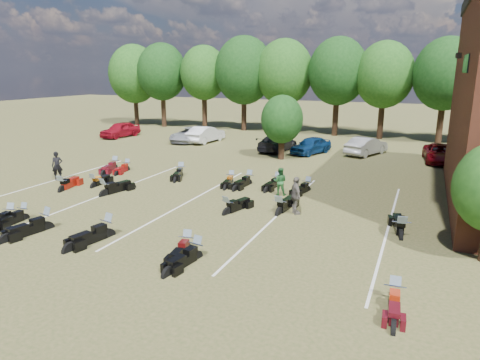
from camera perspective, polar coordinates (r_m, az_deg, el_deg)
The scene contains 34 objects.
ground at distance 18.83m, azimuth -3.54°, elevation -6.48°, with size 160.00×160.00×0.00m, color brown.
car_0 at distance 45.94m, azimuth -15.68°, elevation 6.49°, with size 1.83×4.56×1.55m, color maroon.
car_1 at distance 41.17m, azimuth -4.60°, elevation 6.10°, with size 1.64×4.70×1.55m, color silver.
car_2 at distance 41.62m, azimuth -6.83°, elevation 6.02°, with size 2.29×4.96×1.38m, color gray.
car_3 at distance 36.65m, azimuth 5.01°, elevation 4.95°, with size 1.96×4.83×1.40m, color black.
car_4 at distance 35.79m, azimuth 9.44°, elevation 4.58°, with size 1.66×4.12×1.40m, color navy.
car_5 at distance 36.34m, azimuth 16.49°, elevation 4.38°, with size 1.55×4.45×1.47m, color #A1A29D.
car_6 at distance 35.32m, azimuth 25.19°, elevation 3.21°, with size 2.22×4.82×1.34m, color #56040A.
person_black at distance 29.20m, azimuth -23.19°, elevation 1.76°, with size 0.65×0.43×1.79m, color black.
person_green at distance 23.64m, azimuth 5.35°, elevation -0.18°, with size 0.75×0.59×1.55m, color #225B28.
person_grey at distance 20.56m, azimuth 7.46°, elevation -2.06°, with size 1.08×0.45×1.84m, color #5D5750.
motorcycle_0 at distance 22.27m, azimuth -26.83°, elevation -4.73°, with size 0.63×1.99×1.11m, color black, non-canonical shape.
motorcycle_1 at distance 22.26m, azimuth -28.22°, elevation -4.90°, with size 0.68×2.14×1.19m, color black, non-canonical shape.
motorcycle_2 at distance 20.53m, azimuth -24.38°, elevation -6.00°, with size 0.78×2.44×1.36m, color black, non-canonical shape.
motorcycle_3 at distance 18.74m, azimuth -17.22°, elevation -7.24°, with size 0.79×2.48×1.38m, color black, non-canonical shape.
motorcycle_4 at distance 16.03m, azimuth -5.83°, elevation -10.41°, with size 0.69×2.17×1.21m, color black, non-canonical shape.
motorcycle_5 at distance 16.71m, azimuth -7.07°, elevation -9.38°, with size 0.66×2.07×1.16m, color black, non-canonical shape.
motorcycle_6 at distance 14.00m, azimuth 19.78°, elevation -15.17°, with size 0.65×2.04×1.14m, color #400910, non-canonical shape.
motorcycle_7 at distance 26.49m, azimuth -22.62°, elevation -1.38°, with size 0.74×2.33×1.30m, color maroon, non-canonical shape.
motorcycle_8 at distance 26.71m, azimuth -18.89°, elevation -0.92°, with size 0.67×2.11×1.18m, color black, non-canonical shape.
motorcycle_9 at distance 24.75m, azimuth -17.55°, elevation -1.99°, with size 0.80×2.51×1.40m, color black, non-canonical shape.
motorcycle_11 at distance 20.64m, azimuth -1.69°, elevation -4.56°, with size 0.73×2.28×1.27m, color black, non-canonical shape.
motorcycle_12 at distance 20.67m, azimuth 5.23°, elevation -4.58°, with size 0.77×2.40×1.34m, color black, non-canonical shape.
motorcycle_13 at distance 19.04m, azimuth 20.58°, elevation -7.19°, with size 0.78×2.43×1.36m, color black, non-canonical shape.
motorcycle_14 at distance 31.07m, azimuth -16.32°, elevation 1.37°, with size 0.74×2.31×1.29m, color #4D0B14, non-canonical shape.
motorcycle_15 at distance 30.52m, azimuth -14.80°, elevation 1.25°, with size 0.64×2.00×1.12m, color maroon, non-canonical shape.
motorcycle_16 at distance 28.28m, azimuth -7.87°, elevation 0.57°, with size 0.71×2.24×1.25m, color black, non-canonical shape.
motorcycle_17 at distance 26.15m, azimuth -1.18°, elevation -0.44°, with size 0.64×2.00×1.11m, color black, non-canonical shape.
motorcycle_18 at distance 25.89m, azimuth 1.17°, elevation -0.59°, with size 0.70×2.21×1.23m, color black, non-canonical shape.
motorcycle_19 at distance 25.64m, azimuth 4.95°, elevation -0.80°, with size 0.67×2.11×1.18m, color black, non-canonical shape.
motorcycle_20 at distance 24.78m, azimuth 8.93°, elevation -1.46°, with size 0.66×2.06×1.15m, color black, non-canonical shape.
tree_line at distance 45.55m, azimuth 12.38°, elevation 13.62°, with size 56.00×6.00×9.79m.
young_tree_midfield at distance 32.92m, azimuth 5.62°, elevation 8.06°, with size 3.20×3.20×4.70m.
parking_lines at distance 22.69m, azimuth -6.87°, elevation -2.87°, with size 20.10×14.00×0.01m.
Camera 1 is at (8.06, -15.64, 6.72)m, focal length 32.00 mm.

